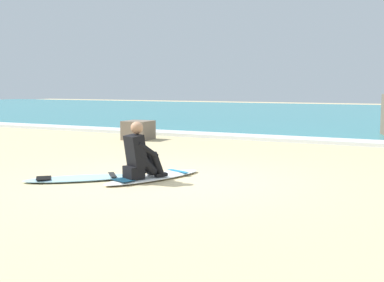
{
  "coord_description": "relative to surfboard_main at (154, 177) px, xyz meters",
  "views": [
    {
      "loc": [
        4.01,
        -7.04,
        1.6
      ],
      "look_at": [
        -0.14,
        1.2,
        0.55
      ],
      "focal_mm": 45.03,
      "sensor_mm": 36.0,
      "label": 1
    }
  ],
  "objects": [
    {
      "name": "ground_plane",
      "position": [
        0.28,
        0.01,
        -0.04
      ],
      "size": [
        80.0,
        80.0,
        0.0
      ],
      "primitive_type": "plane",
      "color": "#CCB584"
    },
    {
      "name": "sea",
      "position": [
        0.28,
        20.5,
        0.01
      ],
      "size": [
        80.0,
        28.0,
        0.1
      ],
      "primitive_type": "cube",
      "color": "teal",
      "rests_on": "ground"
    },
    {
      "name": "breaking_foam",
      "position": [
        0.28,
        6.8,
        0.02
      ],
      "size": [
        80.0,
        0.9,
        0.11
      ],
      "primitive_type": "cube",
      "color": "white",
      "rests_on": "ground"
    },
    {
      "name": "surfboard_main",
      "position": [
        0.0,
        0.0,
        0.0
      ],
      "size": [
        1.17,
        2.1,
        0.08
      ],
      "color": "white",
      "rests_on": "ground"
    },
    {
      "name": "surfer_seated",
      "position": [
        -0.09,
        -0.3,
        0.4
      ],
      "size": [
        0.62,
        0.77,
        0.95
      ],
      "color": "black",
      "rests_on": "surfboard_main"
    },
    {
      "name": "surfboard_spare_near",
      "position": [
        -1.06,
        -0.65,
        0.0
      ],
      "size": [
        1.76,
        1.67,
        0.08
      ],
      "color": "#9ED1E5",
      "rests_on": "ground"
    },
    {
      "name": "shoreline_rock",
      "position": [
        -3.66,
        5.13,
        0.25
      ],
      "size": [
        0.82,
        0.83,
        0.57
      ],
      "primitive_type": "cube",
      "rotation": [
        0.0,
        0.0,
        0.05
      ],
      "color": "#756656",
      "rests_on": "ground"
    }
  ]
}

